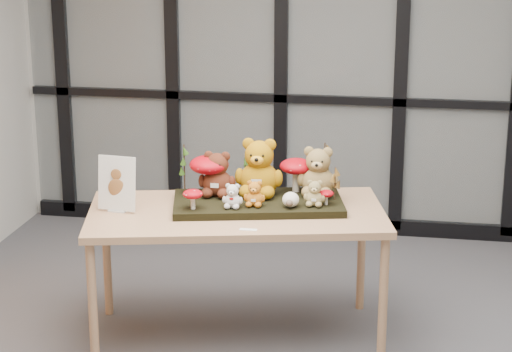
% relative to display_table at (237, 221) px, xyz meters
% --- Properties ---
extents(room_shell, '(5.00, 5.00, 5.00)m').
position_rel_display_table_xyz_m(room_shell, '(0.41, -0.49, 0.96)').
color(room_shell, beige).
rests_on(room_shell, floor).
extents(glass_partition, '(4.90, 0.06, 2.78)m').
position_rel_display_table_xyz_m(glass_partition, '(0.41, 1.98, 0.69)').
color(glass_partition, '#2D383F').
rests_on(glass_partition, floor).
extents(display_table, '(1.83, 1.19, 0.79)m').
position_rel_display_table_xyz_m(display_table, '(0.00, 0.00, 0.00)').
color(display_table, tan).
rests_on(display_table, floor).
extents(diorama_tray, '(1.05, 0.69, 0.04)m').
position_rel_display_table_xyz_m(diorama_tray, '(0.11, 0.09, 0.09)').
color(diorama_tray, black).
rests_on(diorama_tray, display_table).
extents(bear_pooh_yellow, '(0.33, 0.31, 0.37)m').
position_rel_display_table_xyz_m(bear_pooh_yellow, '(0.10, 0.19, 0.29)').
color(bear_pooh_yellow, '#A9700A').
rests_on(bear_pooh_yellow, diorama_tray).
extents(bear_brown_medium, '(0.26, 0.25, 0.29)m').
position_rel_display_table_xyz_m(bear_brown_medium, '(-0.14, 0.14, 0.25)').
color(bear_brown_medium, '#4F2112').
rests_on(bear_brown_medium, diorama_tray).
extents(bear_tan_back, '(0.28, 0.27, 0.32)m').
position_rel_display_table_xyz_m(bear_tan_back, '(0.44, 0.25, 0.27)').
color(bear_tan_back, olive).
rests_on(bear_tan_back, diorama_tray).
extents(bear_small_yellow, '(0.15, 0.14, 0.16)m').
position_rel_display_table_xyz_m(bear_small_yellow, '(0.11, -0.02, 0.19)').
color(bear_small_yellow, '#C46D19').
rests_on(bear_small_yellow, diorama_tray).
extents(bear_white_bow, '(0.14, 0.13, 0.15)m').
position_rel_display_table_xyz_m(bear_white_bow, '(-0.01, -0.08, 0.18)').
color(bear_white_bow, silver).
rests_on(bear_white_bow, diorama_tray).
extents(bear_beige_small, '(0.15, 0.14, 0.16)m').
position_rel_display_table_xyz_m(bear_beige_small, '(0.44, 0.04, 0.19)').
color(bear_beige_small, '#9C8852').
rests_on(bear_beige_small, diorama_tray).
extents(plush_cream_hedgehog, '(0.09, 0.08, 0.09)m').
position_rel_display_table_xyz_m(plush_cream_hedgehog, '(0.31, -0.01, 0.15)').
color(plush_cream_hedgehog, white).
rests_on(plush_cream_hedgehog, diorama_tray).
extents(mushroom_back_left, '(0.23, 0.23, 0.26)m').
position_rel_display_table_xyz_m(mushroom_back_left, '(-0.19, 0.15, 0.23)').
color(mushroom_back_left, '#A1050F').
rests_on(mushroom_back_left, diorama_tray).
extents(mushroom_back_right, '(0.20, 0.20, 0.22)m').
position_rel_display_table_xyz_m(mushroom_back_right, '(0.30, 0.30, 0.22)').
color(mushroom_back_right, '#A1050F').
rests_on(mushroom_back_right, diorama_tray).
extents(mushroom_front_left, '(0.11, 0.11, 0.12)m').
position_rel_display_table_xyz_m(mushroom_front_left, '(-0.22, -0.14, 0.17)').
color(mushroom_front_left, '#A1050F').
rests_on(mushroom_front_left, diorama_tray).
extents(mushroom_front_right, '(0.08, 0.08, 0.09)m').
position_rel_display_table_xyz_m(mushroom_front_right, '(0.50, 0.07, 0.15)').
color(mushroom_front_right, '#A1050F').
rests_on(mushroom_front_right, diorama_tray).
extents(sprig_green_far_left, '(0.05, 0.05, 0.30)m').
position_rel_display_table_xyz_m(sprig_green_far_left, '(-0.33, 0.12, 0.26)').
color(sprig_green_far_left, '#153C0D').
rests_on(sprig_green_far_left, diorama_tray).
extents(sprig_green_mid_left, '(0.05, 0.05, 0.24)m').
position_rel_display_table_xyz_m(sprig_green_mid_left, '(-0.19, 0.20, 0.23)').
color(sprig_green_mid_left, '#153C0D').
rests_on(sprig_green_mid_left, diorama_tray).
extents(sprig_dry_far_right, '(0.05, 0.05, 0.31)m').
position_rel_display_table_xyz_m(sprig_dry_far_right, '(0.47, 0.28, 0.26)').
color(sprig_dry_far_right, brown).
rests_on(sprig_dry_far_right, diorama_tray).
extents(sprig_dry_mid_right, '(0.05, 0.05, 0.19)m').
position_rel_display_table_xyz_m(sprig_dry_mid_right, '(0.54, 0.17, 0.20)').
color(sprig_dry_mid_right, brown).
rests_on(sprig_dry_mid_right, diorama_tray).
extents(sprig_green_centre, '(0.05, 0.05, 0.20)m').
position_rel_display_table_xyz_m(sprig_green_centre, '(0.02, 0.26, 0.21)').
color(sprig_green_centre, '#153C0D').
rests_on(sprig_green_centre, diorama_tray).
extents(sign_holder, '(0.23, 0.07, 0.32)m').
position_rel_display_table_xyz_m(sign_holder, '(-0.66, -0.13, 0.22)').
color(sign_holder, silver).
rests_on(sign_holder, display_table).
extents(label_card, '(0.09, 0.03, 0.00)m').
position_rel_display_table_xyz_m(label_card, '(0.13, -0.32, 0.07)').
color(label_card, white).
rests_on(label_card, display_table).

